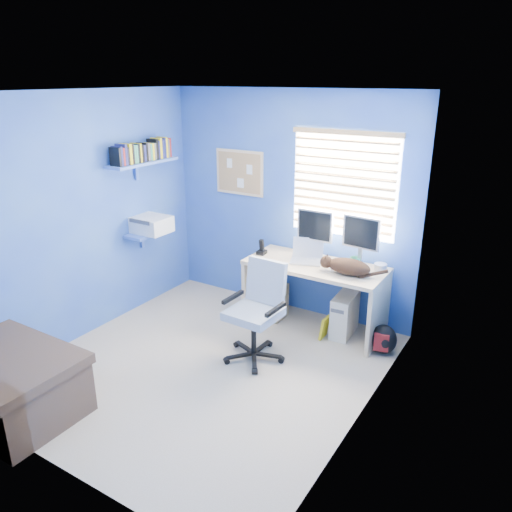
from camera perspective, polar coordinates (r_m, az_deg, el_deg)
The scene contains 23 objects.
floor at distance 4.90m, azimuth -5.61°, elevation -12.42°, with size 3.00×3.20×0.00m, color #BFB39C.
ceiling at distance 4.15m, azimuth -6.82°, elevation 18.19°, with size 3.00×3.20×0.00m, color white.
wall_back at distance 5.66m, azimuth 3.77°, elevation 5.92°, with size 3.00×0.01×2.50m, color #2446B9.
wall_front at distance 3.35m, azimuth -23.13°, elevation -5.89°, with size 3.00×0.01×2.50m, color #2446B9.
wall_left at distance 5.39m, azimuth -18.96°, elevation 4.13°, with size 0.01×3.20×2.50m, color #2446B9.
wall_right at distance 3.69m, azimuth 12.66°, elevation -2.29°, with size 0.01×3.20×2.50m, color #2446B9.
desk at distance 5.44m, azimuth 6.67°, elevation -4.59°, with size 1.48×0.65×0.74m, color #C3AB8B.
laptop at distance 5.32m, azimuth 5.79°, elevation 0.44°, with size 0.33×0.26×0.22m, color silver.
monitor_left at distance 5.41m, azimuth 6.80°, elevation 2.51°, with size 0.40×0.12×0.54m, color silver.
monitor_right at distance 5.24m, azimuth 11.92°, elevation 1.63°, with size 0.40×0.12×0.54m, color silver.
phone at distance 5.54m, azimuth 0.65°, elevation 1.06°, with size 0.09×0.11×0.17m, color black.
mug at distance 5.29m, azimuth 11.24°, elevation -0.66°, with size 0.10×0.09×0.10m, color #2D8663.
cd_spindle at distance 5.25m, azimuth 14.04°, elevation -1.23°, with size 0.13×0.13×0.07m, color silver.
cat at distance 5.07m, azimuth 10.56°, elevation -1.20°, with size 0.45×0.23×0.16m, color black.
tower_pc at distance 5.42m, azimuth 10.11°, elevation -6.60°, with size 0.19×0.44×0.45m, color beige.
drawer_boxes at distance 5.71m, azimuth 1.57°, elevation -5.07°, with size 0.35×0.28×0.41m, color tan.
yellow_book at distance 5.35m, azimuth 7.82°, elevation -8.11°, with size 0.03×0.17×0.24m, color yellow.
backpack at distance 5.18m, azimuth 14.40°, elevation -9.18°, with size 0.26×0.20×0.31m, color black.
bed_corner at distance 4.61m, azimuth -26.29°, elevation -13.06°, with size 1.09×0.78×0.53m, color #4D392B.
office_chair at distance 4.87m, azimuth 0.06°, elevation -7.72°, with size 0.58×0.58×0.96m.
window_blinds at distance 5.31m, azimuth 9.95°, elevation 8.03°, with size 1.15×0.05×1.10m.
corkboard at distance 5.91m, azimuth -1.90°, elevation 9.51°, with size 0.64×0.02×0.52m.
wall_shelves at distance 5.73m, azimuth -12.48°, elevation 7.54°, with size 0.42×0.90×1.05m.
Camera 1 is at (2.56, -3.27, 2.61)m, focal length 35.00 mm.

